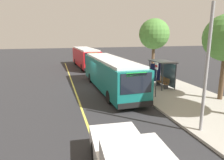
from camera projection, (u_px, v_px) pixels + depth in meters
ground_plane at (97, 87)px, 20.04m from camera, size 120.00×120.00×0.00m
sidewalk_curb at (152, 82)px, 21.57m from camera, size 44.00×6.40×0.15m
lane_stripe_center at (74, 88)px, 19.47m from camera, size 36.00×0.14×0.01m
transit_bus_main at (110, 73)px, 18.64m from camera, size 11.90×2.91×2.95m
transit_bus_second at (86, 57)px, 31.82m from camera, size 10.64×3.11×2.95m
bus_shelter at (163, 68)px, 19.37m from camera, size 2.90×1.60×2.48m
waiting_bench at (163, 82)px, 19.27m from camera, size 1.60×0.48×0.95m
route_sign_post at (156, 75)px, 15.97m from camera, size 0.44×0.08×2.80m
street_tree_upstreet at (154, 34)px, 24.53m from camera, size 3.65×3.65×6.78m
utility_pole at (207, 70)px, 9.99m from camera, size 0.16×0.16×6.40m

